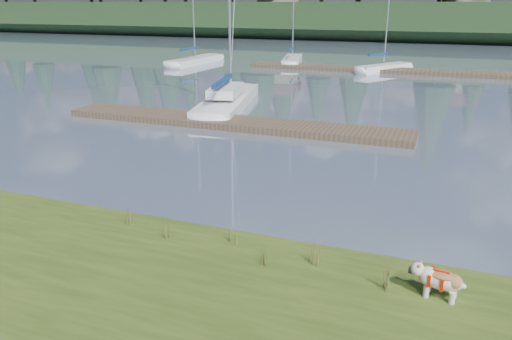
% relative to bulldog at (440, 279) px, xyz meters
% --- Properties ---
extents(ground, '(200.00, 200.00, 0.00)m').
position_rel_bulldog_xyz_m(ground, '(-5.17, 32.70, -0.70)').
color(ground, slate).
rests_on(ground, ground).
extents(ridge, '(200.00, 20.00, 5.00)m').
position_rel_bulldog_xyz_m(ridge, '(-5.17, 75.70, 1.80)').
color(ridge, black).
rests_on(ridge, ground).
extents(bulldog, '(0.95, 0.47, 0.56)m').
position_rel_bulldog_xyz_m(bulldog, '(0.00, 0.00, 0.00)').
color(bulldog, silver).
rests_on(bulldog, bank).
extents(sailboat_main, '(4.00, 9.98, 13.99)m').
position_rel_bulldog_xyz_m(sailboat_main, '(-11.20, 16.30, -0.28)').
color(sailboat_main, white).
rests_on(sailboat_main, ground).
extents(dock_near, '(16.00, 2.00, 0.30)m').
position_rel_bulldog_xyz_m(dock_near, '(-9.17, 11.70, -0.55)').
color(dock_near, '#4C3D2C').
rests_on(dock_near, ground).
extents(dock_far, '(26.00, 2.20, 0.30)m').
position_rel_bulldog_xyz_m(dock_far, '(-3.17, 32.70, -0.55)').
color(dock_far, '#4C3D2C').
rests_on(dock_far, ground).
extents(sailboat_bg_0, '(2.11, 8.68, 12.41)m').
position_rel_bulldog_xyz_m(sailboat_bg_0, '(-21.74, 33.09, -0.38)').
color(sailboat_bg_0, white).
rests_on(sailboat_bg_0, ground).
extents(sailboat_bg_1, '(3.06, 7.41, 10.94)m').
position_rel_bulldog_xyz_m(sailboat_bg_1, '(-13.81, 36.23, -0.37)').
color(sailboat_bg_1, white).
rests_on(sailboat_bg_1, ground).
extents(sailboat_bg_2, '(4.35, 6.01, 9.64)m').
position_rel_bulldog_xyz_m(sailboat_bg_2, '(-4.96, 33.41, -0.37)').
color(sailboat_bg_2, white).
rests_on(sailboat_bg_2, ground).
extents(weed_0, '(0.17, 0.14, 0.61)m').
position_rel_bulldog_xyz_m(weed_0, '(-5.65, 0.24, -0.10)').
color(weed_0, '#475B23').
rests_on(weed_0, bank).
extents(weed_1, '(0.17, 0.14, 0.45)m').
position_rel_bulldog_xyz_m(weed_1, '(-4.17, 0.62, -0.16)').
color(weed_1, '#475B23').
rests_on(weed_1, bank).
extents(weed_2, '(0.17, 0.14, 0.69)m').
position_rel_bulldog_xyz_m(weed_2, '(-2.31, 0.35, -0.06)').
color(weed_2, '#475B23').
rests_on(weed_2, bank).
extents(weed_3, '(0.17, 0.14, 0.47)m').
position_rel_bulldog_xyz_m(weed_3, '(-6.91, 0.61, -0.16)').
color(weed_3, '#475B23').
rests_on(weed_3, bank).
extents(weed_4, '(0.17, 0.14, 0.47)m').
position_rel_bulldog_xyz_m(weed_4, '(-3.25, -0.02, -0.16)').
color(weed_4, '#475B23').
rests_on(weed_4, bank).
extents(weed_5, '(0.17, 0.14, 0.71)m').
position_rel_bulldog_xyz_m(weed_5, '(-0.91, -0.06, -0.05)').
color(weed_5, '#475B23').
rests_on(weed_5, bank).
extents(mud_lip, '(60.00, 0.50, 0.14)m').
position_rel_bulldog_xyz_m(mud_lip, '(-5.17, 1.10, -0.63)').
color(mud_lip, '#33281C').
rests_on(mud_lip, ground).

